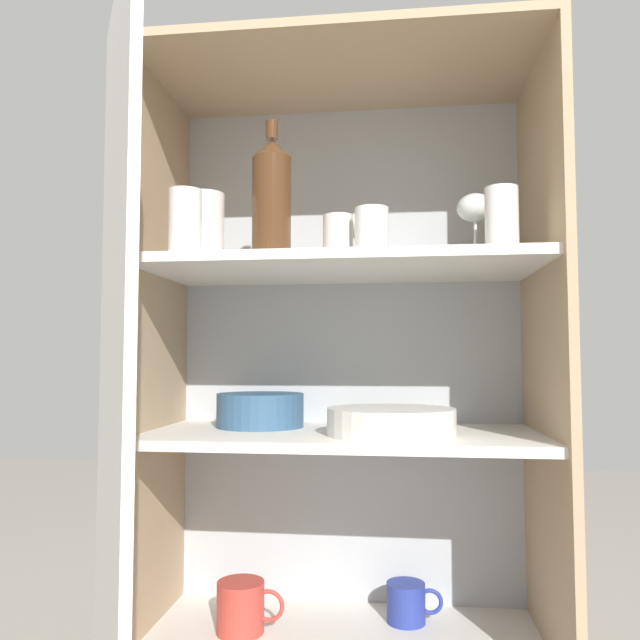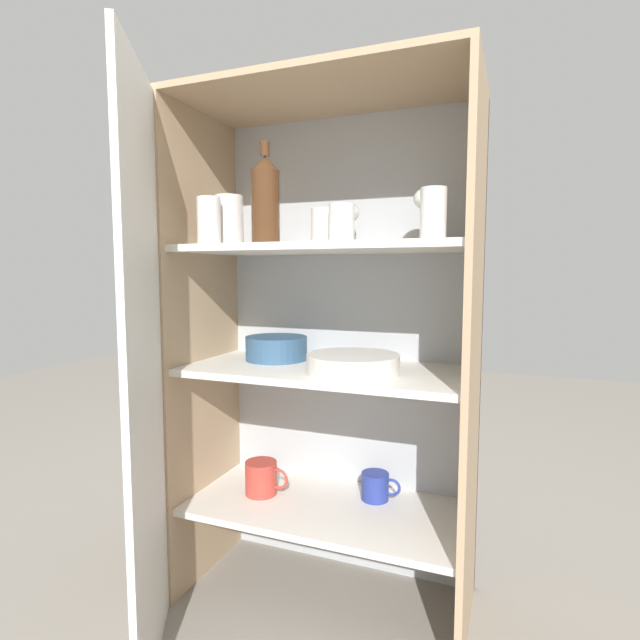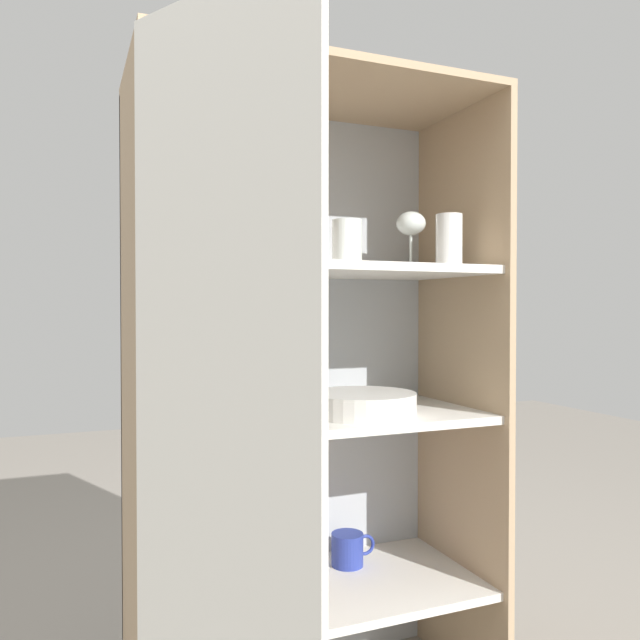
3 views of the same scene
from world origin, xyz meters
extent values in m
plane|color=gray|center=(0.00, 0.00, 0.00)|extent=(8.00, 8.00, 0.00)
cube|color=#B2B7BC|center=(0.00, 0.40, 0.74)|extent=(0.85, 0.02, 1.48)
cube|color=tan|center=(-0.41, 0.19, 0.74)|extent=(0.02, 0.42, 1.48)
cube|color=tan|center=(0.41, 0.19, 0.74)|extent=(0.02, 0.42, 1.48)
cube|color=tan|center=(0.00, 0.19, 1.49)|extent=(0.85, 0.42, 0.02)
cube|color=silver|center=(0.00, 0.19, 0.28)|extent=(0.81, 0.39, 0.02)
cube|color=silver|center=(0.00, 0.19, 0.70)|extent=(0.81, 0.39, 0.02)
cube|color=silver|center=(0.00, 0.19, 1.06)|extent=(0.81, 0.39, 0.02)
cube|color=silver|center=(-0.32, -0.20, 0.74)|extent=(0.23, 0.37, 1.48)
cylinder|color=silver|center=(-0.29, 0.15, 1.14)|extent=(0.08, 0.08, 0.15)
cylinder|color=white|center=(0.07, 0.15, 1.12)|extent=(0.07, 0.07, 0.11)
cylinder|color=silver|center=(-0.01, 0.19, 1.12)|extent=(0.07, 0.07, 0.10)
cylinder|color=white|center=(-0.30, 0.06, 1.13)|extent=(0.07, 0.07, 0.13)
cylinder|color=white|center=(0.32, 0.10, 1.13)|extent=(0.06, 0.06, 0.13)
cylinder|color=silver|center=(0.04, 0.28, 1.07)|extent=(0.07, 0.07, 0.01)
cylinder|color=silver|center=(0.04, 0.28, 1.10)|extent=(0.01, 0.01, 0.06)
ellipsoid|color=silver|center=(0.04, 0.28, 1.17)|extent=(0.08, 0.08, 0.06)
cylinder|color=white|center=(0.28, 0.22, 1.07)|extent=(0.06, 0.06, 0.01)
cylinder|color=white|center=(0.28, 0.22, 1.11)|extent=(0.01, 0.01, 0.08)
ellipsoid|color=white|center=(0.28, 0.22, 1.19)|extent=(0.08, 0.08, 0.06)
cylinder|color=#4C2D19|center=(-0.13, 0.08, 1.16)|extent=(0.08, 0.08, 0.20)
cone|color=#4C2D19|center=(-0.13, 0.08, 1.28)|extent=(0.08, 0.08, 0.04)
cylinder|color=#4C2D19|center=(-0.13, 0.08, 1.32)|extent=(0.02, 0.02, 0.04)
cylinder|color=silver|center=(0.10, 0.14, 0.72)|extent=(0.26, 0.26, 0.01)
cylinder|color=silver|center=(0.10, 0.14, 0.72)|extent=(0.26, 0.26, 0.01)
cylinder|color=silver|center=(0.10, 0.14, 0.73)|extent=(0.26, 0.26, 0.01)
cylinder|color=silver|center=(0.10, 0.14, 0.74)|extent=(0.26, 0.26, 0.01)
cylinder|color=silver|center=(0.10, 0.14, 0.75)|extent=(0.26, 0.26, 0.01)
cylinder|color=silver|center=(0.10, 0.14, 0.76)|extent=(0.26, 0.26, 0.01)
cylinder|color=#33567A|center=(-0.19, 0.26, 0.75)|extent=(0.19, 0.19, 0.07)
torus|color=#33567A|center=(-0.19, 0.26, 0.78)|extent=(0.19, 0.19, 0.01)
cylinder|color=#283893|center=(0.13, 0.28, 0.33)|extent=(0.08, 0.08, 0.08)
torus|color=#283893|center=(0.18, 0.28, 0.34)|extent=(0.06, 0.01, 0.06)
cylinder|color=#BC3D33|center=(-0.21, 0.19, 0.34)|extent=(0.10, 0.10, 0.10)
torus|color=#BC3D33|center=(-0.15, 0.19, 0.35)|extent=(0.07, 0.01, 0.07)
camera|label=1|loc=(0.12, -1.12, 0.86)|focal=35.00mm
camera|label=2|loc=(0.51, -1.15, 0.99)|focal=28.00mm
camera|label=3|loc=(-0.55, -1.19, 0.96)|focal=35.00mm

